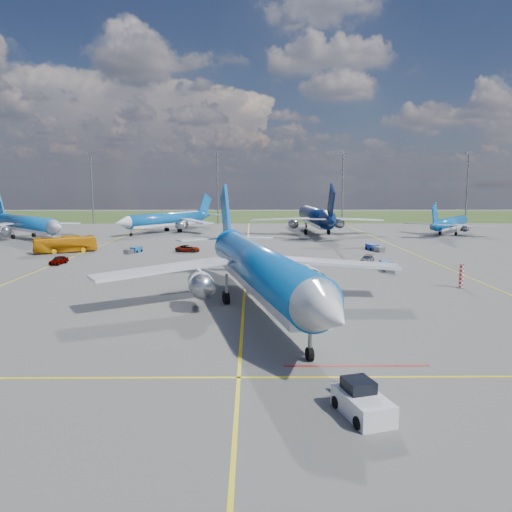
{
  "coord_description": "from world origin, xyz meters",
  "views": [
    {
      "loc": [
        0.84,
        -50.59,
        12.25
      ],
      "look_at": [
        1.35,
        7.35,
        4.0
      ],
      "focal_mm": 35.0,
      "sensor_mm": 36.0,
      "label": 1
    }
  ],
  "objects_px": {
    "service_car_b": "(188,249)",
    "service_car_c": "(367,259)",
    "baggage_tug_c": "(134,250)",
    "service_car_a": "(59,260)",
    "warning_post": "(461,276)",
    "bg_jet_ne": "(450,234)",
    "baggage_tug_e": "(375,248)",
    "pushback_tug": "(362,402)",
    "bg_jet_n": "(315,233)",
    "bg_jet_nw": "(28,239)",
    "apron_bus": "(65,244)",
    "baggage_tug_w": "(387,266)",
    "bg_jet_nnw": "(167,232)",
    "main_airliner": "(259,309)"
  },
  "relations": [
    {
      "from": "service_car_c",
      "to": "service_car_a",
      "type": "bearing_deg",
      "value": -151.71
    },
    {
      "from": "pushback_tug",
      "to": "service_car_b",
      "type": "distance_m",
      "value": 68.47
    },
    {
      "from": "service_car_b",
      "to": "service_car_c",
      "type": "height_order",
      "value": "service_car_b"
    },
    {
      "from": "service_car_b",
      "to": "baggage_tug_c",
      "type": "xyz_separation_m",
      "value": [
        -9.75,
        -1.0,
        -0.17
      ]
    },
    {
      "from": "main_airliner",
      "to": "service_car_a",
      "type": "distance_m",
      "value": 42.09
    },
    {
      "from": "bg_jet_nw",
      "to": "main_airliner",
      "type": "distance_m",
      "value": 84.24
    },
    {
      "from": "warning_post",
      "to": "service_car_c",
      "type": "distance_m",
      "value": 20.98
    },
    {
      "from": "bg_jet_nnw",
      "to": "service_car_b",
      "type": "relative_size",
      "value": 8.22
    },
    {
      "from": "bg_jet_n",
      "to": "apron_bus",
      "type": "bearing_deg",
      "value": 34.1
    },
    {
      "from": "bg_jet_nnw",
      "to": "bg_jet_nw",
      "type": "bearing_deg",
      "value": -118.42
    },
    {
      "from": "bg_jet_nw",
      "to": "pushback_tug",
      "type": "relative_size",
      "value": 6.95
    },
    {
      "from": "baggage_tug_w",
      "to": "main_airliner",
      "type": "bearing_deg",
      "value": -123.4
    },
    {
      "from": "bg_jet_n",
      "to": "baggage_tug_w",
      "type": "xyz_separation_m",
      "value": [
        3.37,
        -56.28,
        0.57
      ]
    },
    {
      "from": "service_car_a",
      "to": "service_car_c",
      "type": "xyz_separation_m",
      "value": [
        48.58,
        1.3,
        -0.08
      ]
    },
    {
      "from": "bg_jet_nw",
      "to": "pushback_tug",
      "type": "bearing_deg",
      "value": -102.87
    },
    {
      "from": "baggage_tug_w",
      "to": "bg_jet_n",
      "type": "bearing_deg",
      "value": 99.8
    },
    {
      "from": "bg_jet_nw",
      "to": "main_airliner",
      "type": "xyz_separation_m",
      "value": [
        52.27,
        -66.06,
        0.0
      ]
    },
    {
      "from": "bg_jet_n",
      "to": "apron_bus",
      "type": "xyz_separation_m",
      "value": [
        -50.45,
        -36.87,
        1.53
      ]
    },
    {
      "from": "baggage_tug_c",
      "to": "apron_bus",
      "type": "bearing_deg",
      "value": -160.51
    },
    {
      "from": "bg_jet_nnw",
      "to": "apron_bus",
      "type": "distance_m",
      "value": 41.18
    },
    {
      "from": "service_car_b",
      "to": "bg_jet_n",
      "type": "bearing_deg",
      "value": -27.31
    },
    {
      "from": "bg_jet_n",
      "to": "service_car_b",
      "type": "distance_m",
      "value": 45.88
    },
    {
      "from": "baggage_tug_c",
      "to": "service_car_a",
      "type": "bearing_deg",
      "value": -101.77
    },
    {
      "from": "baggage_tug_e",
      "to": "bg_jet_nw",
      "type": "bearing_deg",
      "value": 146.62
    },
    {
      "from": "warning_post",
      "to": "baggage_tug_w",
      "type": "bearing_deg",
      "value": 113.04
    },
    {
      "from": "bg_jet_ne",
      "to": "service_car_a",
      "type": "distance_m",
      "value": 93.22
    },
    {
      "from": "service_car_b",
      "to": "service_car_c",
      "type": "bearing_deg",
      "value": -102.67
    },
    {
      "from": "warning_post",
      "to": "service_car_a",
      "type": "xyz_separation_m",
      "value": [
        -55.3,
        18.56,
        -0.84
      ]
    },
    {
      "from": "warning_post",
      "to": "bg_jet_nnw",
      "type": "xyz_separation_m",
      "value": [
        -47.37,
        71.6,
        -1.5
      ]
    },
    {
      "from": "bg_jet_n",
      "to": "apron_bus",
      "type": "distance_m",
      "value": 62.5
    },
    {
      "from": "baggage_tug_c",
      "to": "baggage_tug_e",
      "type": "bearing_deg",
      "value": 24.44
    },
    {
      "from": "bg_jet_nw",
      "to": "service_car_a",
      "type": "bearing_deg",
      "value": -105.92
    },
    {
      "from": "bg_jet_n",
      "to": "baggage_tug_e",
      "type": "bearing_deg",
      "value": 99.17
    },
    {
      "from": "baggage_tug_e",
      "to": "service_car_c",
      "type": "bearing_deg",
      "value": -125.35
    },
    {
      "from": "service_car_c",
      "to": "warning_post",
      "type": "bearing_deg",
      "value": -44.55
    },
    {
      "from": "bg_jet_n",
      "to": "main_airliner",
      "type": "height_order",
      "value": "bg_jet_n"
    },
    {
      "from": "bg_jet_n",
      "to": "apron_bus",
      "type": "height_order",
      "value": "bg_jet_n"
    },
    {
      "from": "pushback_tug",
      "to": "service_car_a",
      "type": "distance_m",
      "value": 63.13
    },
    {
      "from": "warning_post",
      "to": "pushback_tug",
      "type": "xyz_separation_m",
      "value": [
        -19.26,
        -33.27,
        -0.77
      ]
    },
    {
      "from": "service_car_b",
      "to": "service_car_c",
      "type": "distance_m",
      "value": 32.93
    },
    {
      "from": "bg_jet_nw",
      "to": "baggage_tug_w",
      "type": "distance_m",
      "value": 83.35
    },
    {
      "from": "bg_jet_ne",
      "to": "baggage_tug_c",
      "type": "relative_size",
      "value": 6.88
    },
    {
      "from": "warning_post",
      "to": "bg_jet_ne",
      "type": "bearing_deg",
      "value": 69.33
    },
    {
      "from": "bg_jet_n",
      "to": "bg_jet_ne",
      "type": "bearing_deg",
      "value": 172.8
    },
    {
      "from": "service_car_a",
      "to": "pushback_tug",
      "type": "bearing_deg",
      "value": -44.98
    },
    {
      "from": "pushback_tug",
      "to": "baggage_tug_c",
      "type": "relative_size",
      "value": 1.21
    },
    {
      "from": "bg_jet_nw",
      "to": "service_car_b",
      "type": "xyz_separation_m",
      "value": [
        39.7,
        -23.19,
        0.63
      ]
    },
    {
      "from": "baggage_tug_c",
      "to": "baggage_tug_e",
      "type": "xyz_separation_m",
      "value": [
        44.78,
        2.66,
        0.06
      ]
    },
    {
      "from": "apron_bus",
      "to": "service_car_a",
      "type": "distance_m",
      "value": 14.23
    },
    {
      "from": "apron_bus",
      "to": "baggage_tug_w",
      "type": "xyz_separation_m",
      "value": [
        53.82,
        -19.42,
        -0.96
      ]
    }
  ]
}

